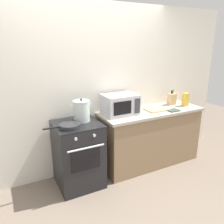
{
  "coord_description": "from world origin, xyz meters",
  "views": [
    {
      "loc": [
        -1.22,
        -2.1,
        1.95
      ],
      "look_at": [
        0.18,
        0.6,
        1.0
      ],
      "focal_mm": 35.92,
      "sensor_mm": 36.0,
      "label": 1
    }
  ],
  "objects_px": {
    "stove": "(78,154)",
    "pasta_box": "(185,100)",
    "oven_mitt": "(173,110)",
    "cutting_board": "(157,109)",
    "stock_pot": "(82,111)",
    "frying_pan": "(69,126)",
    "knife_block": "(172,99)",
    "microwave": "(120,104)"
  },
  "relations": [
    {
      "from": "stove",
      "to": "pasta_box",
      "type": "relative_size",
      "value": 4.18
    },
    {
      "from": "stove",
      "to": "pasta_box",
      "type": "bearing_deg",
      "value": -0.87
    },
    {
      "from": "knife_block",
      "to": "oven_mitt",
      "type": "xyz_separation_m",
      "value": [
        -0.23,
        -0.3,
        -0.09
      ]
    },
    {
      "from": "stove",
      "to": "knife_block",
      "type": "height_order",
      "value": "knife_block"
    },
    {
      "from": "stove",
      "to": "cutting_board",
      "type": "distance_m",
      "value": 1.41
    },
    {
      "from": "stove",
      "to": "frying_pan",
      "type": "bearing_deg",
      "value": -140.06
    },
    {
      "from": "stove",
      "to": "oven_mitt",
      "type": "height_order",
      "value": "oven_mitt"
    },
    {
      "from": "stove",
      "to": "stock_pot",
      "type": "distance_m",
      "value": 0.61
    },
    {
      "from": "stock_pot",
      "to": "pasta_box",
      "type": "xyz_separation_m",
      "value": [
        1.81,
        -0.08,
        -0.03
      ]
    },
    {
      "from": "stove",
      "to": "cutting_board",
      "type": "xyz_separation_m",
      "value": [
        1.33,
        0.0,
        0.47
      ]
    },
    {
      "from": "microwave",
      "to": "stock_pot",
      "type": "bearing_deg",
      "value": -177.47
    },
    {
      "from": "microwave",
      "to": "oven_mitt",
      "type": "bearing_deg",
      "value": -16.05
    },
    {
      "from": "stove",
      "to": "stock_pot",
      "type": "height_order",
      "value": "stock_pot"
    },
    {
      "from": "stock_pot",
      "to": "oven_mitt",
      "type": "xyz_separation_m",
      "value": [
        1.44,
        -0.21,
        -0.14
      ]
    },
    {
      "from": "knife_block",
      "to": "pasta_box",
      "type": "height_order",
      "value": "knife_block"
    },
    {
      "from": "stove",
      "to": "pasta_box",
      "type": "xyz_separation_m",
      "value": [
        1.91,
        -0.03,
        0.57
      ]
    },
    {
      "from": "frying_pan",
      "to": "microwave",
      "type": "relative_size",
      "value": 0.94
    },
    {
      "from": "frying_pan",
      "to": "stove",
      "type": "bearing_deg",
      "value": 39.94
    },
    {
      "from": "stock_pot",
      "to": "cutting_board",
      "type": "height_order",
      "value": "stock_pot"
    },
    {
      "from": "cutting_board",
      "to": "pasta_box",
      "type": "bearing_deg",
      "value": -3.0
    },
    {
      "from": "frying_pan",
      "to": "knife_block",
      "type": "xyz_separation_m",
      "value": [
        1.89,
        0.25,
        0.07
      ]
    },
    {
      "from": "frying_pan",
      "to": "pasta_box",
      "type": "bearing_deg",
      "value": 2.27
    },
    {
      "from": "knife_block",
      "to": "stove",
      "type": "bearing_deg",
      "value": -175.41
    },
    {
      "from": "pasta_box",
      "to": "stock_pot",
      "type": "bearing_deg",
      "value": 177.43
    },
    {
      "from": "stock_pot",
      "to": "microwave",
      "type": "height_order",
      "value": "stock_pot"
    },
    {
      "from": "stove",
      "to": "oven_mitt",
      "type": "xyz_separation_m",
      "value": [
        1.53,
        -0.16,
        0.47
      ]
    },
    {
      "from": "stock_pot",
      "to": "oven_mitt",
      "type": "bearing_deg",
      "value": -8.35
    },
    {
      "from": "stock_pot",
      "to": "microwave",
      "type": "xyz_separation_m",
      "value": [
        0.61,
        0.03,
        0.01
      ]
    },
    {
      "from": "knife_block",
      "to": "pasta_box",
      "type": "bearing_deg",
      "value": -49.15
    },
    {
      "from": "stock_pot",
      "to": "cutting_board",
      "type": "distance_m",
      "value": 1.25
    },
    {
      "from": "stove",
      "to": "oven_mitt",
      "type": "distance_m",
      "value": 1.61
    },
    {
      "from": "frying_pan",
      "to": "pasta_box",
      "type": "relative_size",
      "value": 2.14
    },
    {
      "from": "stove",
      "to": "frying_pan",
      "type": "height_order",
      "value": "frying_pan"
    },
    {
      "from": "stock_pot",
      "to": "cutting_board",
      "type": "xyz_separation_m",
      "value": [
        1.24,
        -0.05,
        -0.13
      ]
    },
    {
      "from": "cutting_board",
      "to": "stock_pot",
      "type": "bearing_deg",
      "value": 177.64
    },
    {
      "from": "cutting_board",
      "to": "pasta_box",
      "type": "height_order",
      "value": "pasta_box"
    },
    {
      "from": "stock_pot",
      "to": "frying_pan",
      "type": "xyz_separation_m",
      "value": [
        -0.23,
        -0.16,
        -0.12
      ]
    },
    {
      "from": "stock_pot",
      "to": "cutting_board",
      "type": "bearing_deg",
      "value": -2.36
    },
    {
      "from": "stock_pot",
      "to": "pasta_box",
      "type": "relative_size",
      "value": 1.43
    },
    {
      "from": "frying_pan",
      "to": "oven_mitt",
      "type": "relative_size",
      "value": 2.61
    },
    {
      "from": "stock_pot",
      "to": "frying_pan",
      "type": "relative_size",
      "value": 0.67
    },
    {
      "from": "microwave",
      "to": "stove",
      "type": "bearing_deg",
      "value": -173.59
    }
  ]
}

